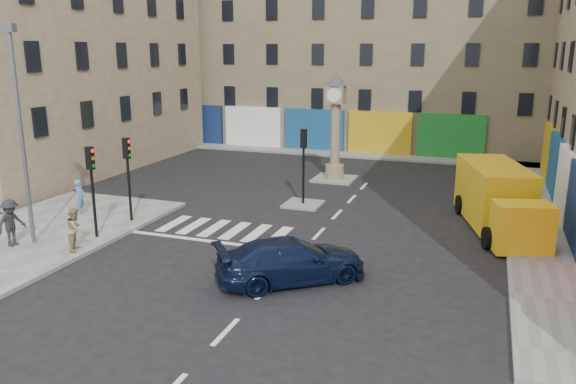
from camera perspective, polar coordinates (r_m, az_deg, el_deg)
The scene contains 18 objects.
ground at distance 20.17m, azimuth -0.12°, elevation -7.68°, with size 120.00×120.00×0.00m, color black.
sidewalk_left at distance 24.48m, azimuth -27.01°, elevation -5.10°, with size 7.00×16.00×0.15m, color gray.
sidewalk_right at distance 28.71m, azimuth 23.65°, elevation -2.03°, with size 2.60×30.00×0.15m, color gray.
sidewalk_far at distance 41.80m, azimuth 5.00°, elevation 3.94°, with size 32.00×2.40×0.15m, color gray.
island_near at distance 27.95m, azimuth 1.55°, elevation -1.25°, with size 1.80×1.80×0.12m, color gray.
island_far at distance 33.53m, azimuth 4.74°, elevation 1.34°, with size 2.40×2.40×0.12m, color gray.
building_far at distance 46.77m, azimuth 7.10°, elevation 15.36°, with size 32.00×10.00×17.00m, color #7C7053.
building_left at distance 38.95m, azimuth -21.54°, elevation 13.26°, with size 8.00×20.00×15.00m, color #9D8B67.
traffic_light_left_near at distance 23.56m, azimuth -19.32°, elevation 1.41°, with size 0.28×0.22×3.70m.
traffic_light_left_far at distance 25.42m, azimuth -15.97°, elevation 2.56°, with size 0.28×0.22×3.70m.
traffic_light_island at distance 27.38m, azimuth 1.59°, elevation 3.86°, with size 0.28×0.22×3.70m.
lamp_post at distance 23.44m, azimuth -25.55°, elevation 6.16°, with size 0.50×0.25×8.30m.
clock_pillar at distance 32.93m, azimuth 4.86°, elevation 7.27°, with size 1.20×1.20×6.10m.
navy_sedan at distance 18.81m, azimuth 0.33°, elevation -6.94°, with size 2.05×5.05×1.47m, color black.
yellow_van at distance 25.80m, azimuth 20.56°, elevation -0.61°, with size 4.00×7.60×2.65m.
pedestrian_blue at distance 27.43m, azimuth -20.37°, elevation -0.48°, with size 0.60×0.39×1.65m, color #5187BA.
pedestrian_tan at distance 22.66m, azimuth -20.77°, elevation -3.54°, with size 0.80×0.62×1.64m, color #9B845F.
pedestrian_dark at distance 24.09m, azimuth -26.31°, elevation -2.82°, with size 1.19×0.69×1.85m, color #222227.
Camera 1 is at (6.31, -17.61, 7.55)m, focal length 35.00 mm.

